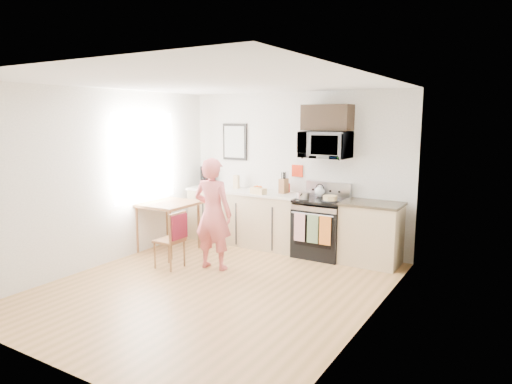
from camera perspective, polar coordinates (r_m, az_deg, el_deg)
The scene contains 28 objects.
floor at distance 6.08m, azimuth -5.14°, elevation -11.74°, with size 4.60×4.60×0.00m, color #A2753E.
back_wall at distance 7.70m, azimuth 4.90°, elevation 2.69°, with size 4.00×0.04×2.60m, color beige.
front_wall at distance 4.16m, azimuth -24.50°, elevation -3.72°, with size 4.00×0.04×2.60m, color beige.
left_wall at distance 7.11m, azimuth -18.40°, elevation 1.70°, with size 0.04×4.60×2.60m, color beige.
right_wall at distance 4.85m, azimuth 14.06°, elevation -1.43°, with size 0.04×4.60×2.60m, color beige.
ceiling at distance 5.70m, azimuth -5.52°, elevation 13.48°, with size 4.00×4.60×0.04m, color white.
window at distance 7.60m, azimuth -13.73°, elevation 4.26°, with size 0.06×1.40×1.50m.
cabinet_left at distance 7.97m, azimuth -1.31°, elevation -3.26°, with size 2.10×0.60×0.90m, color tan.
countertop_left at distance 7.89m, azimuth -1.33°, elevation 0.08°, with size 2.14×0.64×0.04m, color beige.
cabinet_right at distance 7.06m, azimuth 14.20°, elevation -5.18°, with size 0.84×0.60×0.90m, color tan.
countertop_right at distance 6.96m, azimuth 14.35°, elevation -1.43°, with size 0.88×0.64×0.04m, color black.
range at distance 7.31m, azimuth 8.12°, elevation -4.62°, with size 0.76×0.70×1.16m.
microwave at distance 7.20m, azimuth 8.69°, elevation 5.83°, with size 0.76×0.51×0.42m, color #A6A6AA.
upper_cabinet at distance 7.23m, azimuth 8.91°, elevation 9.17°, with size 0.76×0.35×0.40m, color black.
wall_art at distance 8.25m, azimuth -2.67°, elevation 6.28°, with size 0.50×0.04×0.65m.
wall_trivet at distance 7.67m, azimuth 5.19°, elevation 2.65°, with size 0.20×0.02×0.20m, color #B6260F.
person at distance 6.59m, azimuth -5.42°, elevation -2.74°, with size 0.59×0.39×1.62m, color #BA3433.
dining_table at distance 7.61m, azimuth -10.98°, elevation -1.97°, with size 0.86×0.86×0.81m.
chair at distance 6.69m, azimuth -10.06°, elevation -5.02°, with size 0.40×0.36×0.84m.
knife_block at distance 7.57m, azimuth 3.47°, elevation 0.76°, with size 0.11×0.15×0.24m, color brown.
utensil_crock at distance 7.67m, azimuth 3.84°, elevation 1.05°, with size 0.12×0.12×0.36m.
fruit_bowl at distance 7.83m, azimuth 0.27°, elevation 0.42°, with size 0.21×0.21×0.09m.
milk_carton at distance 8.09m, azimuth -2.47°, elevation 1.28°, with size 0.09×0.09×0.23m, color #D1B97D.
coffee_maker at distance 8.55m, azimuth -6.02°, elevation 2.00°, with size 0.22×0.30×0.35m.
bread_bag at distance 7.49m, azimuth 0.30°, elevation 0.13°, with size 0.27×0.13×0.10m, color tan.
cake at distance 7.01m, azimuth 9.25°, elevation -0.81°, with size 0.26×0.26×0.09m.
kettle at distance 7.37m, azimuth 7.97°, elevation 0.10°, with size 0.17×0.17×0.21m.
pot at distance 7.16m, azimuth 5.86°, elevation -0.43°, with size 0.21×0.35×0.10m.
Camera 1 is at (3.38, -4.56, 2.17)m, focal length 32.00 mm.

